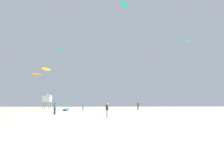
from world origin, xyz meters
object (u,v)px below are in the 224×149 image
object	(u,v)px
person_right	(55,107)
person_left	(83,106)
kite_aloft_3	(46,69)
kite_aloft_4	(60,50)
person_midground	(138,105)
kite_aloft_2	(37,74)
kite_aloft_1	(183,41)
kite_aloft_0	(125,4)
lifeguard_tower	(47,98)
person_foreground	(107,109)
kite_grounded_near	(66,109)

from	to	relation	value
person_right	person_left	bearing A→B (deg)	99.64
person_left	kite_aloft_3	world-z (taller)	kite_aloft_3
kite_aloft_3	kite_aloft_4	xyz separation A→B (m)	(3.34, -1.58, 4.57)
person_midground	kite_aloft_2	bearing A→B (deg)	7.32
kite_aloft_1	kite_aloft_2	world-z (taller)	kite_aloft_1
kite_aloft_0	kite_aloft_1	xyz separation A→B (m)	(18.00, 11.71, -3.16)
lifeguard_tower	kite_aloft_1	world-z (taller)	kite_aloft_1
person_foreground	kite_aloft_3	xyz separation A→B (m)	(-14.27, 22.40, 8.83)
person_right	kite_aloft_4	bearing A→B (deg)	125.83
person_right	lifeguard_tower	size ratio (longest dim) A/B	0.40
person_foreground	kite_aloft_4	bearing A→B (deg)	81.31
kite_aloft_2	lifeguard_tower	bearing A→B (deg)	-46.01
person_right	kite_aloft_2	bearing A→B (deg)	137.47
lifeguard_tower	person_right	bearing A→B (deg)	-69.82
person_foreground	kite_grounded_near	size ratio (longest dim) A/B	0.33
kite_aloft_1	kite_aloft_2	distance (m)	44.35
lifeguard_tower	kite_aloft_1	bearing A→B (deg)	-5.23
kite_aloft_1	kite_aloft_3	size ratio (longest dim) A/B	0.98
person_right	lifeguard_tower	world-z (taller)	lifeguard_tower
person_left	kite_aloft_4	distance (m)	15.39
person_left	kite_aloft_2	xyz separation A→B (m)	(-16.23, 16.81, 9.42)
person_midground	kite_grounded_near	xyz separation A→B (m)	(-15.50, -0.48, -0.76)
person_midground	lifeguard_tower	size ratio (longest dim) A/B	0.42
person_right	kite_aloft_0	world-z (taller)	kite_aloft_0
kite_grounded_near	lifeguard_tower	xyz separation A→B (m)	(-7.30, 10.10, 2.79)
person_foreground	lifeguard_tower	size ratio (longest dim) A/B	0.38
person_left	person_right	distance (m)	11.94
lifeguard_tower	kite_aloft_3	size ratio (longest dim) A/B	1.17
person_left	kite_aloft_0	bearing A→B (deg)	178.84
kite_grounded_near	kite_aloft_4	xyz separation A→B (m)	(-2.76, 2.74, 14.04)
kite_grounded_near	kite_aloft_4	distance (m)	14.57
person_midground	kite_aloft_2	xyz separation A→B (m)	(-28.06, 15.07, 9.29)
person_right	lifeguard_tower	distance (m)	24.63
person_foreground	kite_aloft_4	world-z (taller)	kite_aloft_4
kite_grounded_near	kite_aloft_1	distance (m)	35.91
lifeguard_tower	kite_aloft_2	world-z (taller)	kite_aloft_2
person_midground	person_right	bearing A→B (deg)	78.65
kite_aloft_1	kite_aloft_2	xyz separation A→B (m)	(-42.64, 8.87, -8.38)
kite_aloft_2	person_right	bearing A→B (deg)	-64.27
person_foreground	kite_aloft_1	xyz separation A→B (m)	(21.92, 24.76, 17.79)
kite_aloft_2	kite_grounded_near	bearing A→B (deg)	-51.09
kite_aloft_1	kite_aloft_4	distance (m)	33.37
kite_aloft_0	kite_aloft_3	size ratio (longest dim) A/B	0.95
kite_aloft_3	person_midground	bearing A→B (deg)	-10.08
kite_grounded_near	kite_aloft_2	world-z (taller)	kite_aloft_2
person_right	kite_aloft_3	size ratio (longest dim) A/B	0.46
person_right	kite_aloft_4	world-z (taller)	kite_aloft_4
lifeguard_tower	person_foreground	bearing A→B (deg)	-61.25
person_midground	kite_grounded_near	world-z (taller)	person_midground
person_midground	person_left	size ratio (longest dim) A/B	1.14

